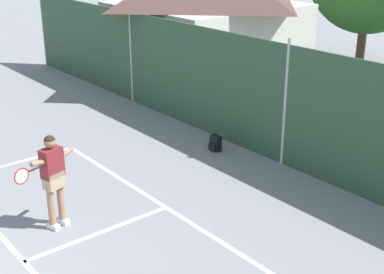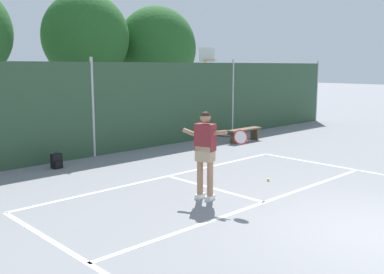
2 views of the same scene
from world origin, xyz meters
TOP-DOWN VIEW (x-y plane):
  - chainlink_fence at (0.00, 9.00)m, footprint 26.09×0.09m
  - clubhouse_building at (-6.58, 12.21)m, footprint 5.81×5.90m
  - tennis_player at (-0.72, 3.46)m, footprint 0.54×1.37m
  - backpack_black at (-1.62, 8.28)m, footprint 0.28×0.24m

SIDE VIEW (x-z plane):
  - backpack_black at x=-1.62m, z-range -0.04..0.42m
  - tennis_player at x=-0.72m, z-range 0.18..2.04m
  - chainlink_fence at x=0.00m, z-range -0.07..2.97m
  - clubhouse_building at x=-6.58m, z-range 0.09..4.86m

